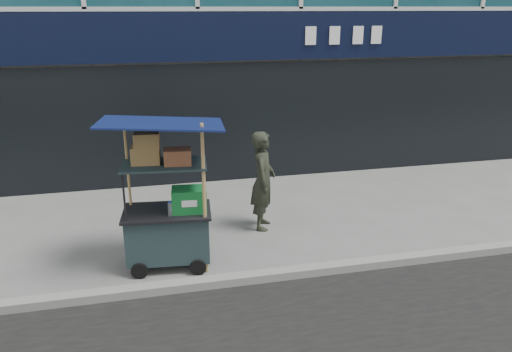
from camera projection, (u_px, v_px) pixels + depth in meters
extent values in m
plane|color=slate|center=(240.00, 275.00, 6.74)|extent=(80.00, 80.00, 0.00)
cube|color=gray|center=(243.00, 279.00, 6.54)|extent=(80.00, 0.18, 0.12)
cube|color=black|center=(199.00, 37.00, 9.37)|extent=(15.68, 0.06, 0.90)
cube|color=black|center=(202.00, 125.00, 9.95)|extent=(15.68, 0.04, 2.40)
cube|color=#1A282C|center=(168.00, 235.00, 6.88)|extent=(1.16, 0.75, 0.65)
cylinder|color=black|center=(139.00, 271.00, 6.62)|extent=(0.22, 0.07, 0.22)
cylinder|color=black|center=(198.00, 267.00, 6.71)|extent=(0.22, 0.07, 0.22)
cube|color=black|center=(167.00, 212.00, 6.77)|extent=(1.25, 0.83, 0.04)
cylinder|color=black|center=(124.00, 198.00, 6.34)|extent=(0.03, 0.03, 0.69)
cylinder|color=black|center=(204.00, 195.00, 6.46)|extent=(0.03, 0.03, 0.69)
cylinder|color=black|center=(129.00, 184.00, 6.86)|extent=(0.03, 0.03, 0.69)
cylinder|color=black|center=(203.00, 181.00, 6.98)|extent=(0.03, 0.03, 0.69)
cube|color=#1A282C|center=(164.00, 164.00, 6.55)|extent=(1.16, 0.75, 0.03)
cylinder|color=#A87B4C|center=(204.00, 201.00, 6.49)|extent=(0.05, 0.05, 2.08)
cylinder|color=#A87B4C|center=(130.00, 193.00, 6.90)|extent=(0.04, 0.04, 1.98)
cube|color=#0B0D41|center=(161.00, 123.00, 6.37)|extent=(1.66, 1.25, 0.18)
cube|color=#0E5822|center=(189.00, 200.00, 6.70)|extent=(0.49, 0.37, 0.32)
cylinder|color=silver|center=(170.00, 209.00, 6.56)|extent=(0.07, 0.07, 0.18)
cylinder|color=#1A39C3|center=(170.00, 202.00, 6.53)|extent=(0.03, 0.03, 0.02)
cube|color=brown|center=(146.00, 155.00, 6.52)|extent=(0.39, 0.31, 0.23)
cube|color=olive|center=(178.00, 157.00, 6.49)|extent=(0.37, 0.29, 0.20)
cube|color=brown|center=(147.00, 140.00, 6.44)|extent=(0.34, 0.27, 0.18)
imported|color=#262A1F|center=(263.00, 181.00, 7.96)|extent=(0.55, 0.68, 1.61)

